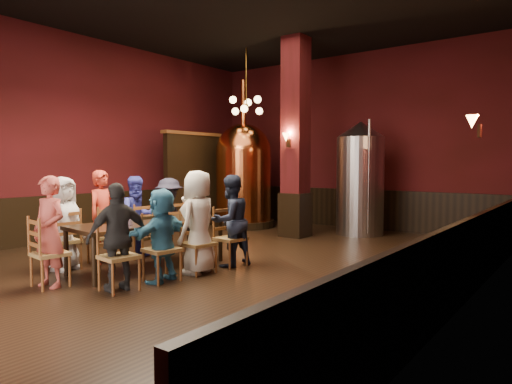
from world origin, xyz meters
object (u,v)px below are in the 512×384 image
Objects in this scene: person_1 at (103,217)px; copper_kettle at (244,174)px; person_0 at (63,223)px; steel_vessel at (360,178)px; person_2 at (138,217)px; rose_vase at (188,204)px; dining_table at (148,225)px.

person_1 is 0.41× the size of copper_kettle.
person_0 is 6.58m from steel_vessel.
person_2 is (0.16, 1.32, -0.01)m from person_0.
steel_vessel is at bearing 76.79° from rose_vase.
person_0 is 0.56× the size of steel_vessel.
dining_table is 5.46m from steel_vessel.
person_0 reaches higher than dining_table.
person_2 is 0.55× the size of steel_vessel.
copper_kettle is at bearing 117.76° from dining_table.
copper_kettle is 4.42m from rose_vase.
person_2 is 3.87× the size of rose_vase.
person_0 is 0.94× the size of person_1.
dining_table is 6.68× the size of rose_vase.
person_2 reaches higher than dining_table.
rose_vase is at bearing -63.82° from copper_kettle.
steel_vessel is (2.21, 6.16, 0.59)m from person_0.
steel_vessel reaches higher than person_2.
dining_table is at bearing -85.27° from person_1.
steel_vessel reaches higher than dining_table.
copper_kettle is (-0.88, 4.88, 0.62)m from person_1.
person_0 reaches higher than rose_vase.
person_1 is 1.08× the size of person_2.
steel_vessel reaches higher than person_0.
dining_table is at bearing -69.29° from copper_kettle.
rose_vase is (0.98, 0.28, 0.27)m from person_2.
copper_kettle is at bearing -168.45° from steel_vessel.
copper_kettle is (-0.96, 4.23, 0.67)m from person_2.
dining_table is 0.95× the size of steel_vessel.
steel_vessel reaches higher than rose_vase.
person_2 is 1.06m from rose_vase.
dining_table is 0.80m from rose_vase.
dining_table is at bearing -103.31° from steel_vessel.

